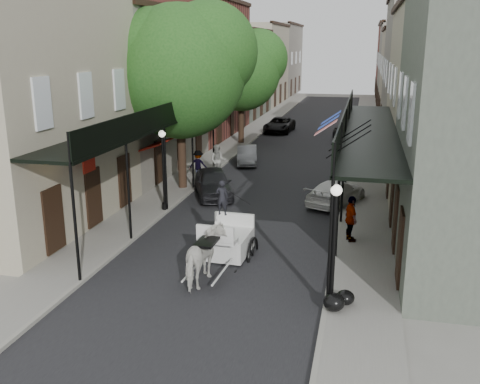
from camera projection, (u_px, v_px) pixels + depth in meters
The scene contains 24 objects.
ground at pixel (215, 271), 18.47m from camera, with size 140.00×140.00×0.00m, color gray.
road at pixel (292, 157), 37.24m from camera, with size 8.00×90.00×0.01m, color black.
sidewalk_left at pixel (223, 153), 38.32m from camera, with size 2.20×90.00×0.12m, color gray.
sidewalk_right at pixel (366, 159), 36.13m from camera, with size 2.20×90.00×0.12m, color gray.
building_row_left at pixel (212, 71), 47.11m from camera, with size 5.00×80.00×10.50m, color #A39C83.
building_row_right at pixel (416, 74), 43.34m from camera, with size 5.00×80.00×10.50m, color gray.
gallery_left at pixel (156, 122), 24.99m from camera, with size 2.20×18.05×4.88m.
gallery_right at pixel (365, 129), 22.89m from camera, with size 2.20×18.05×4.88m.
tree_near at pixel (188, 66), 27.21m from camera, with size 7.31×6.80×9.63m.
tree_far at pixel (246, 68), 40.53m from camera, with size 6.45×6.00×8.61m.
lamppost_right_near at pixel (334, 245), 15.15m from camera, with size 0.32×0.32×3.71m.
lamppost_left at pixel (163, 169), 24.45m from camera, with size 0.32×0.32×3.71m.
lamppost_right_far at pixel (353, 134), 33.92m from camera, with size 0.32×0.32×3.71m.
horse at pixel (206, 257), 17.29m from camera, with size 0.98×2.16×1.83m, color silver.
carriage at pixel (231, 222), 19.86m from camera, with size 1.97×2.75×3.05m.
pedestrian_walking at pixel (218, 161), 31.29m from camera, with size 0.94×0.73×1.93m, color #9D9E95.
pedestrian_sidewalk_left at pixel (198, 165), 30.42m from camera, with size 1.06×0.61×1.64m, color gray.
pedestrian_sidewalk_right at pixel (351, 219), 20.68m from camera, with size 1.06×0.44×1.82m, color gray.
car_left_near at pixel (213, 183), 27.29m from camera, with size 1.71×4.25×1.45m, color black.
car_left_mid at pixel (247, 155), 34.84m from camera, with size 1.25×3.58×1.18m, color gray.
car_left_far at pixel (279, 125), 47.47m from camera, with size 2.18×4.72×1.31m, color black.
car_right_near at pixel (336, 193), 25.97m from camera, with size 1.65×4.07×1.18m, color silver.
car_right_far at pixel (346, 132), 43.06m from camera, with size 1.72×4.28×1.46m, color black.
trash_bags at pixel (338, 300), 15.52m from camera, with size 0.89×1.04×0.53m.
Camera 1 is at (4.73, -16.43, 7.55)m, focal length 40.00 mm.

